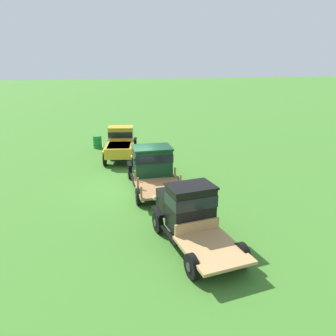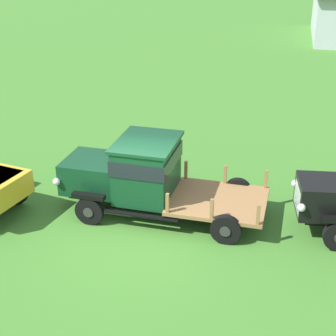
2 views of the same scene
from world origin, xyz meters
name	(u,v)px [view 2 (image 2 of 2)]	position (x,y,z in m)	size (l,w,h in m)	color
ground_plane	(137,232)	(0.00, 0.00, 0.00)	(240.00, 240.00, 0.00)	#3D7528
vintage_truck_second_in_line	(141,174)	(-0.20, 1.13, 1.10)	(5.61, 2.46, 2.07)	black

